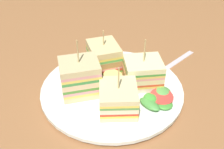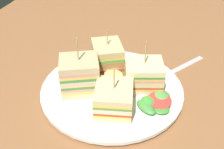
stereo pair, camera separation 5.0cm
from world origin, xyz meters
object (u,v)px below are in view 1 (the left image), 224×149
(plate, at_px, (112,89))
(sandwich_wedge_3, at_px, (80,77))
(sandwich_wedge_0, at_px, (118,98))
(sandwich_wedge_1, at_px, (143,73))
(chip_pile, at_px, (109,82))
(sandwich_wedge_2, at_px, (104,58))
(spoon, at_px, (166,67))

(plate, distance_m, sandwich_wedge_3, 0.07)
(sandwich_wedge_0, bearing_deg, sandwich_wedge_1, -36.47)
(sandwich_wedge_0, distance_m, chip_pile, 0.06)
(plate, height_order, sandwich_wedge_0, sandwich_wedge_0)
(sandwich_wedge_1, bearing_deg, chip_pile, 1.74)
(sandwich_wedge_2, bearing_deg, sandwich_wedge_1, 40.65)
(sandwich_wedge_3, relative_size, chip_pile, 1.49)
(sandwich_wedge_0, relative_size, sandwich_wedge_1, 0.87)
(sandwich_wedge_3, relative_size, spoon, 0.91)
(sandwich_wedge_1, distance_m, spoon, 0.10)
(plate, xyz_separation_m, sandwich_wedge_1, (0.02, -0.06, 0.03))
(chip_pile, height_order, spoon, chip_pile)
(chip_pile, bearing_deg, plate, -98.44)
(sandwich_wedge_0, height_order, sandwich_wedge_1, sandwich_wedge_1)
(sandwich_wedge_3, xyz_separation_m, spoon, (0.12, -0.16, -0.04))
(sandwich_wedge_3, bearing_deg, spoon, 13.82)
(sandwich_wedge_2, relative_size, spoon, 0.76)
(sandwich_wedge_1, height_order, spoon, sandwich_wedge_1)
(plate, bearing_deg, sandwich_wedge_0, -161.59)
(chip_pile, bearing_deg, spoon, -49.37)
(sandwich_wedge_0, distance_m, sandwich_wedge_3, 0.08)
(plate, bearing_deg, sandwich_wedge_2, 24.28)
(sandwich_wedge_3, bearing_deg, sandwich_wedge_2, 45.28)
(sandwich_wedge_0, xyz_separation_m, sandwich_wedge_3, (0.04, 0.07, 0.01))
(plate, bearing_deg, chip_pile, 81.56)
(sandwich_wedge_3, bearing_deg, sandwich_wedge_1, -2.50)
(plate, distance_m, chip_pile, 0.02)
(chip_pile, bearing_deg, sandwich_wedge_3, 113.26)
(plate, height_order, chip_pile, chip_pile)
(chip_pile, distance_m, spoon, 0.15)
(sandwich_wedge_0, height_order, sandwich_wedge_2, sandwich_wedge_2)
(plate, xyz_separation_m, chip_pile, (0.00, 0.01, 0.02))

